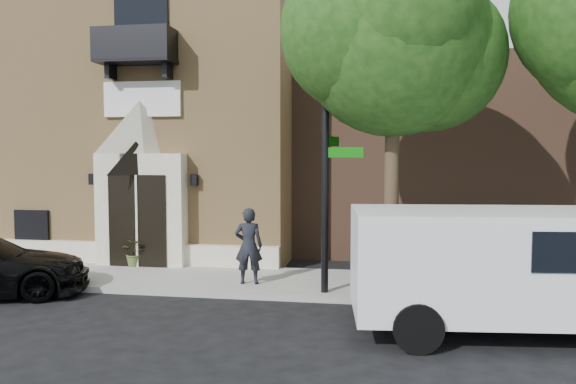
% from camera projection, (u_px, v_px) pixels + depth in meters
% --- Properties ---
extents(ground, '(120.00, 120.00, 0.00)m').
position_uv_depth(ground, '(134.00, 295.00, 13.31)').
color(ground, black).
rests_on(ground, ground).
extents(sidewalk, '(42.00, 3.00, 0.15)m').
position_uv_depth(sidewalk, '(195.00, 279.00, 14.61)').
color(sidewalk, gray).
rests_on(sidewalk, ground).
extents(church, '(12.20, 11.01, 9.30)m').
position_uv_depth(church, '(148.00, 119.00, 21.30)').
color(church, tan).
rests_on(church, ground).
extents(neighbour_building, '(18.00, 8.00, 6.40)m').
position_uv_depth(neighbour_building, '(558.00, 158.00, 19.99)').
color(neighbour_building, brown).
rests_on(neighbour_building, ground).
extents(street_tree_left, '(4.97, 4.38, 7.77)m').
position_uv_depth(street_tree_left, '(395.00, 38.00, 12.26)').
color(street_tree_left, '#38281C').
rests_on(street_tree_left, sidewalk).
extents(cargo_van, '(5.89, 2.88, 2.31)m').
position_uv_depth(cargo_van, '(520.00, 266.00, 10.30)').
color(cargo_van, white).
rests_on(cargo_van, ground).
extents(street_sign, '(0.97, 1.14, 6.24)m').
position_uv_depth(street_sign, '(326.00, 156.00, 12.76)').
color(street_sign, black).
rests_on(street_sign, sidewalk).
extents(fire_hydrant, '(0.42, 0.33, 0.73)m').
position_uv_depth(fire_hydrant, '(377.00, 281.00, 12.54)').
color(fire_hydrant, '#A61D06').
rests_on(fire_hydrant, sidewalk).
extents(dumpster, '(2.19, 1.43, 1.34)m').
position_uv_depth(dumpster, '(491.00, 265.00, 12.66)').
color(dumpster, '#0D3216').
rests_on(dumpster, sidewalk).
extents(planter, '(0.80, 0.73, 0.78)m').
position_uv_depth(planter, '(135.00, 252.00, 15.93)').
color(planter, '#4E602E').
rests_on(planter, sidewalk).
extents(pedestrian_near, '(0.73, 0.52, 1.88)m').
position_uv_depth(pedestrian_near, '(249.00, 246.00, 13.75)').
color(pedestrian_near, black).
rests_on(pedestrian_near, sidewalk).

